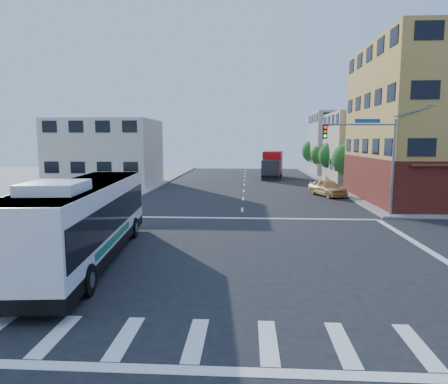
{
  "coord_description": "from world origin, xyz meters",
  "views": [
    {
      "loc": [
        0.4,
        -18.38,
        5.49
      ],
      "look_at": [
        -0.92,
        3.94,
        2.59
      ],
      "focal_mm": 32.0,
      "sensor_mm": 36.0,
      "label": 1
    }
  ],
  "objects": [
    {
      "name": "signal_mast_ne",
      "position": [
        9.08,
        10.62,
        4.98
      ],
      "size": [
        7.91,
        1.13,
        8.07
      ],
      "color": "slate",
      "rests_on": "ground"
    },
    {
      "name": "street_tree_c",
      "position": [
        11.9,
        43.92,
        3.46
      ],
      "size": [
        3.4,
        3.4,
        5.29
      ],
      "color": "#372514",
      "rests_on": "ground"
    },
    {
      "name": "street_tree_d",
      "position": [
        11.9,
        51.92,
        3.88
      ],
      "size": [
        4.0,
        4.0,
        6.03
      ],
      "color": "#372514",
      "rests_on": "ground"
    },
    {
      "name": "building_east_far",
      "position": [
        16.98,
        47.98,
        5.01
      ],
      "size": [
        12.06,
        10.06,
        10.0
      ],
      "color": "#A3A29D",
      "rests_on": "ground"
    },
    {
      "name": "building_west",
      "position": [
        -17.02,
        29.98,
        4.01
      ],
      "size": [
        12.06,
        10.06,
        8.0
      ],
      "color": "beige",
      "rests_on": "ground"
    },
    {
      "name": "box_truck",
      "position": [
        4.02,
        40.06,
        1.88
      ],
      "size": [
        3.55,
        8.87,
        3.88
      ],
      "rotation": [
        0.0,
        0.0,
        -0.13
      ],
      "color": "#232428",
      "rests_on": "ground"
    },
    {
      "name": "building_east_near",
      "position": [
        16.98,
        33.98,
        4.51
      ],
      "size": [
        12.06,
        10.06,
        9.0
      ],
      "color": "#C5B596",
      "rests_on": "ground"
    },
    {
      "name": "street_tree_a",
      "position": [
        11.9,
        27.92,
        3.59
      ],
      "size": [
        3.6,
        3.6,
        5.53
      ],
      "color": "#372514",
      "rests_on": "ground"
    },
    {
      "name": "ground",
      "position": [
        0.0,
        0.0,
        0.0
      ],
      "size": [
        120.0,
        120.0,
        0.0
      ],
      "primitive_type": "plane",
      "color": "black",
      "rests_on": "ground"
    },
    {
      "name": "parked_car",
      "position": [
        8.35,
        21.44,
        0.83
      ],
      "size": [
        3.54,
        5.27,
        1.66
      ],
      "primitive_type": "imported",
      "rotation": [
        0.0,
        0.0,
        0.36
      ],
      "color": "#DFAB61",
      "rests_on": "ground"
    },
    {
      "name": "street_tree_b",
      "position": [
        11.9,
        35.92,
        3.75
      ],
      "size": [
        3.8,
        3.8,
        5.79
      ],
      "color": "#372514",
      "rests_on": "ground"
    },
    {
      "name": "transit_bus",
      "position": [
        -6.96,
        -0.98,
        1.95
      ],
      "size": [
        4.12,
        13.66,
        3.98
      ],
      "rotation": [
        0.0,
        0.0,
        0.09
      ],
      "color": "black",
      "rests_on": "ground"
    }
  ]
}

